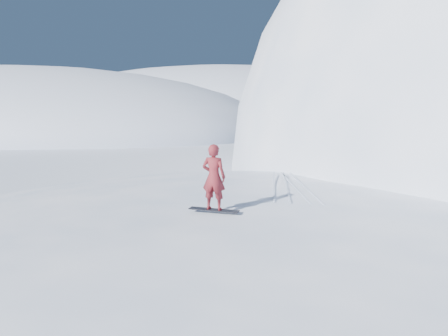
# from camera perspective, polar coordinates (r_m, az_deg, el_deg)

# --- Properties ---
(ground) EXTENTS (400.00, 400.00, 0.00)m
(ground) POSITION_cam_1_polar(r_m,az_deg,el_deg) (11.85, 8.37, -18.38)
(ground) COLOR white
(ground) RESTS_ON ground
(near_ridge) EXTENTS (36.00, 28.00, 4.80)m
(near_ridge) POSITION_cam_1_polar(r_m,az_deg,el_deg) (14.49, 14.29, -13.36)
(near_ridge) COLOR white
(near_ridge) RESTS_ON ground
(far_ridge_a) EXTENTS (120.00, 70.00, 28.00)m
(far_ridge_a) POSITION_cam_1_polar(r_m,az_deg,el_deg) (100.54, -28.29, 4.56)
(far_ridge_a) COLOR white
(far_ridge_a) RESTS_ON ground
(far_ridge_c) EXTENTS (140.00, 90.00, 36.00)m
(far_ridge_c) POSITION_cam_1_polar(r_m,az_deg,el_deg) (127.52, -1.83, 6.23)
(far_ridge_c) COLOR white
(far_ridge_c) RESTS_ON ground
(wind_bumps) EXTENTS (16.00, 14.40, 1.00)m
(wind_bumps) POSITION_cam_1_polar(r_m,az_deg,el_deg) (13.82, 7.42, -14.26)
(wind_bumps) COLOR white
(wind_bumps) RESTS_ON ground
(snowboard) EXTENTS (1.51, 0.31, 0.03)m
(snowboard) POSITION_cam_1_polar(r_m,az_deg,el_deg) (11.69, -1.46, -5.99)
(snowboard) COLOR black
(snowboard) RESTS_ON near_ridge
(snowboarder) EXTENTS (0.71, 0.47, 1.91)m
(snowboarder) POSITION_cam_1_polar(r_m,az_deg,el_deg) (11.48, -1.48, -1.30)
(snowboarder) COLOR maroon
(snowboarder) RESTS_ON snowboard
(board_tracks) EXTENTS (2.65, 5.92, 0.04)m
(board_tracks) POSITION_cam_1_polar(r_m,az_deg,el_deg) (15.61, 9.30, -2.34)
(board_tracks) COLOR silver
(board_tracks) RESTS_ON ground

